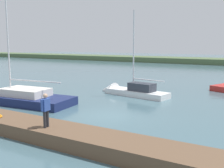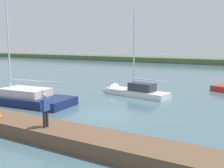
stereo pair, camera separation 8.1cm
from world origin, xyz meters
name	(u,v)px [view 1 (the left image)]	position (x,y,z in m)	size (l,w,h in m)	color
ground_plane	(108,115)	(0.00, 0.00, 0.00)	(200.00, 200.00, 0.00)	#42606B
dock_pier	(53,133)	(0.00, 5.09, 0.33)	(20.57, 2.06, 0.67)	brown
sailboat_behind_pier	(128,93)	(2.23, -7.11, 0.18)	(7.21, 2.85, 8.21)	white
person_on_dock	(46,108)	(0.12, 5.42, 1.59)	(0.26, 0.62, 1.62)	#28282D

